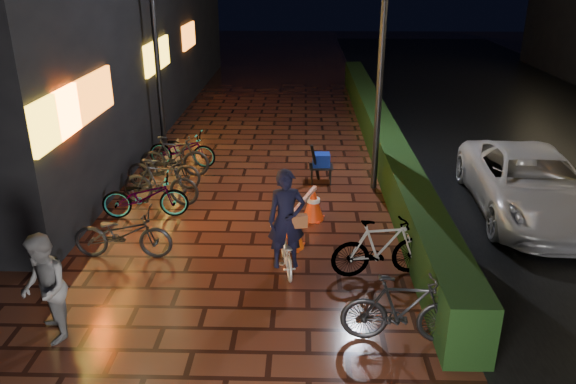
{
  "coord_description": "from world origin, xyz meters",
  "views": [
    {
      "loc": [
        0.99,
        -8.25,
        5.18
      ],
      "look_at": [
        0.73,
        1.76,
        1.1
      ],
      "focal_mm": 35.0,
      "sensor_mm": 36.0,
      "label": 1
    }
  ],
  "objects_px": {
    "van": "(530,184)",
    "cart_assembly": "(321,162)",
    "traffic_barrier": "(303,216)",
    "bystander_person": "(45,289)",
    "cyclist": "(286,234)"
  },
  "relations": [
    {
      "from": "cyclist",
      "to": "cart_assembly",
      "type": "xyz_separation_m",
      "value": [
        0.74,
        4.42,
        -0.15
      ]
    },
    {
      "from": "cyclist",
      "to": "cart_assembly",
      "type": "relative_size",
      "value": 1.76
    },
    {
      "from": "van",
      "to": "cyclist",
      "type": "xyz_separation_m",
      "value": [
        -5.29,
        -2.65,
        0.01
      ]
    },
    {
      "from": "van",
      "to": "traffic_barrier",
      "type": "relative_size",
      "value": 2.75
    },
    {
      "from": "bystander_person",
      "to": "cyclist",
      "type": "relative_size",
      "value": 0.87
    },
    {
      "from": "bystander_person",
      "to": "cyclist",
      "type": "xyz_separation_m",
      "value": [
        3.42,
        2.1,
        -0.12
      ]
    },
    {
      "from": "van",
      "to": "cyclist",
      "type": "height_order",
      "value": "cyclist"
    },
    {
      "from": "cyclist",
      "to": "traffic_barrier",
      "type": "height_order",
      "value": "cyclist"
    },
    {
      "from": "traffic_barrier",
      "to": "cart_assembly",
      "type": "xyz_separation_m",
      "value": [
        0.43,
        2.86,
        0.2
      ]
    },
    {
      "from": "traffic_barrier",
      "to": "cart_assembly",
      "type": "height_order",
      "value": "cart_assembly"
    },
    {
      "from": "bystander_person",
      "to": "traffic_barrier",
      "type": "bearing_deg",
      "value": 105.3
    },
    {
      "from": "van",
      "to": "cart_assembly",
      "type": "bearing_deg",
      "value": 162.06
    },
    {
      "from": "van",
      "to": "cart_assembly",
      "type": "relative_size",
      "value": 4.56
    },
    {
      "from": "cyclist",
      "to": "cart_assembly",
      "type": "height_order",
      "value": "cyclist"
    },
    {
      "from": "cart_assembly",
      "to": "bystander_person",
      "type": "bearing_deg",
      "value": -122.53
    }
  ]
}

